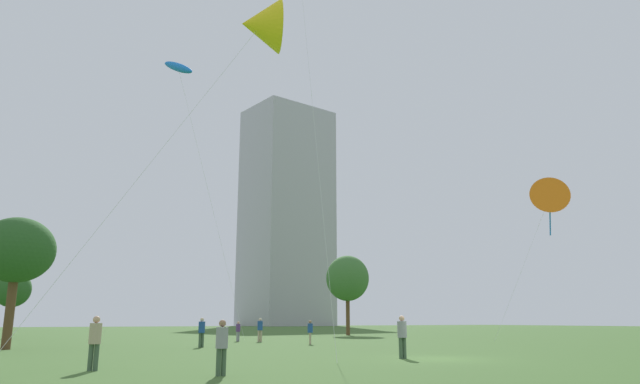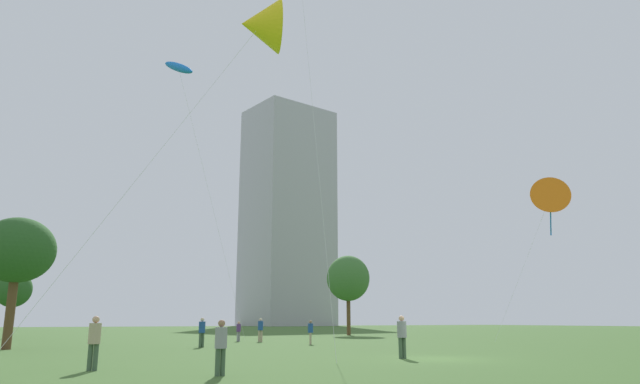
{
  "view_description": "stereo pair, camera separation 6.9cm",
  "coord_description": "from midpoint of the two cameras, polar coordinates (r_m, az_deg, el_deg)",
  "views": [
    {
      "loc": [
        -16.57,
        -20.15,
        1.64
      ],
      "look_at": [
        -1.77,
        7.09,
        8.66
      ],
      "focal_mm": 31.85,
      "sensor_mm": 36.0,
      "label": 1
    },
    {
      "loc": [
        -16.51,
        -20.18,
        1.64
      ],
      "look_at": [
        -1.77,
        7.09,
        8.66
      ],
      "focal_mm": 31.85,
      "sensor_mm": 36.0,
      "label": 2
    }
  ],
  "objects": [
    {
      "name": "person_standing_2",
      "position": [
        25.99,
        8.31,
        -13.91
      ],
      "size": [
        0.41,
        0.41,
        1.84
      ],
      "rotation": [
        0.0,
        0.0,
        3.03
      ],
      "color": "#3F593F",
      "rests_on": "ground"
    },
    {
      "name": "person_standing_1",
      "position": [
        18.14,
        -9.82,
        -14.74
      ],
      "size": [
        0.37,
        0.37,
        1.66
      ],
      "rotation": [
        0.0,
        0.0,
        0.03
      ],
      "color": "#3F593F",
      "rests_on": "ground"
    },
    {
      "name": "kite_flying_1",
      "position": [
        49.91,
        -13.99,
        12.03
      ],
      "size": [
        8.77,
        5.05,
        23.61
      ],
      "color": "silver",
      "rests_on": "ground"
    },
    {
      "name": "person_standing_5",
      "position": [
        21.01,
        -21.64,
        -13.56
      ],
      "size": [
        0.4,
        0.4,
        1.78
      ],
      "rotation": [
        0.0,
        0.0,
        2.73
      ],
      "color": "#3F593F",
      "rests_on": "ground"
    },
    {
      "name": "person_standing_4",
      "position": [
        45.7,
        -5.96,
        -13.44
      ],
      "size": [
        0.4,
        0.4,
        1.81
      ],
      "rotation": [
        0.0,
        0.0,
        2.79
      ],
      "color": "tan",
      "rests_on": "ground"
    },
    {
      "name": "distant_highrise_0",
      "position": [
        174.43,
        -3.23,
        -2.32
      ],
      "size": [
        26.95,
        22.67,
        66.39
      ],
      "primitive_type": "cube",
      "rotation": [
        0.0,
        0.0,
        0.17
      ],
      "color": "#A8A8AD",
      "rests_on": "ground"
    },
    {
      "name": "kite_flying_4",
      "position": [
        26.03,
        -5.92,
        16.33
      ],
      "size": [
        10.29,
        5.83,
        15.48
      ],
      "color": "silver",
      "rests_on": "ground"
    },
    {
      "name": "person_standing_0",
      "position": [
        46.77,
        -8.14,
        -13.55
      ],
      "size": [
        0.34,
        0.34,
        1.55
      ],
      "rotation": [
        0.0,
        0.0,
        0.36
      ],
      "color": "gray",
      "rests_on": "ground"
    },
    {
      "name": "park_tree_1",
      "position": [
        59.0,
        -28.4,
        -8.63
      ],
      "size": [
        3.15,
        3.15,
        5.98
      ],
      "color": "brown",
      "rests_on": "ground"
    },
    {
      "name": "ground",
      "position": [
        26.13,
        11.4,
        -16.12
      ],
      "size": [
        280.0,
        280.0,
        0.0
      ],
      "primitive_type": "plane",
      "color": "#3D6028"
    },
    {
      "name": "person_standing_3",
      "position": [
        37.02,
        -11.73,
        -13.44
      ],
      "size": [
        0.4,
        0.4,
        1.8
      ],
      "rotation": [
        0.0,
        0.0,
        3.29
      ],
      "color": "#3F593F",
      "rests_on": "ground"
    },
    {
      "name": "park_tree_0",
      "position": [
        38.41,
        -28.07,
        -5.24
      ],
      "size": [
        4.31,
        4.31,
        7.67
      ],
      "color": "brown",
      "rests_on": "ground"
    },
    {
      "name": "park_tree_2",
      "position": [
        65.58,
        2.88,
        -8.67
      ],
      "size": [
        4.88,
        4.88,
        8.9
      ],
      "color": "brown",
      "rests_on": "ground"
    },
    {
      "name": "kite_flying_3",
      "position": [
        50.2,
        22.05,
        -0.77
      ],
      "size": [
        6.79,
        4.52,
        13.03
      ],
      "color": "silver",
      "rests_on": "ground"
    },
    {
      "name": "person_standing_6",
      "position": [
        40.74,
        -0.91,
        -13.74
      ],
      "size": [
        0.36,
        0.36,
        1.64
      ],
      "rotation": [
        0.0,
        0.0,
        1.08
      ],
      "color": "tan",
      "rests_on": "ground"
    }
  ]
}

